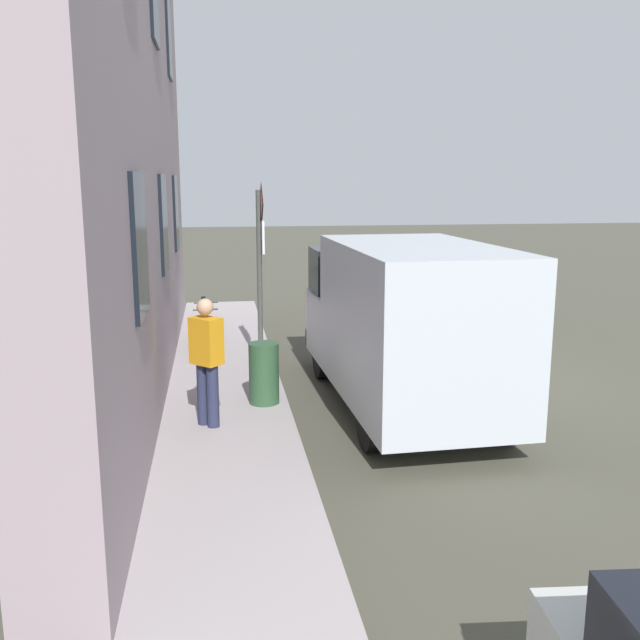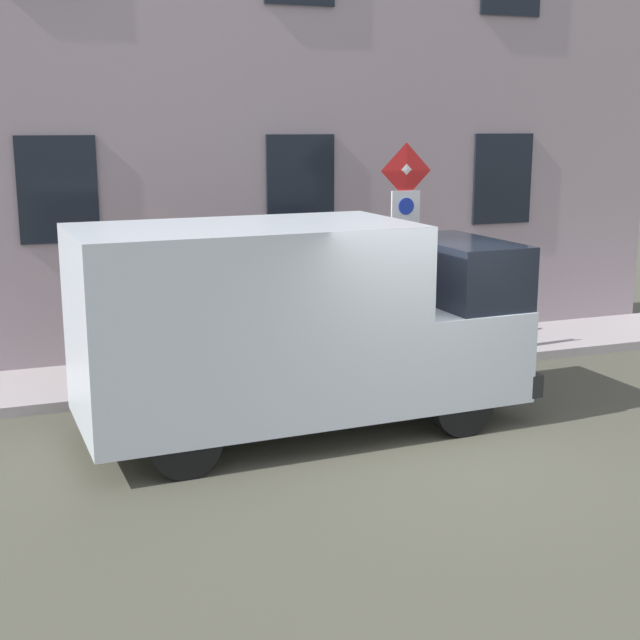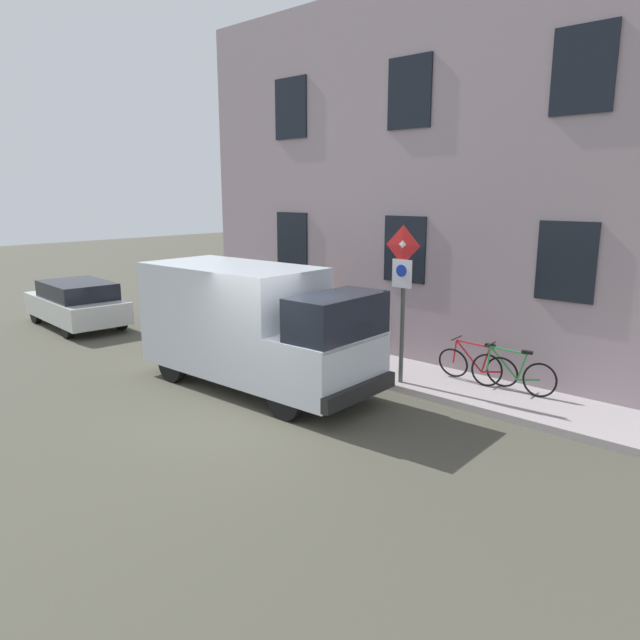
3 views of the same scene
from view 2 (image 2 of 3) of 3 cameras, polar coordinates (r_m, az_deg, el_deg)
name	(u,v)px [view 2 (image 2 of 3)]	position (r m, az deg, el deg)	size (l,w,h in m)	color
ground_plane	(439,450)	(10.15, 7.68, -8.31)	(80.00, 80.00, 0.00)	#49473A
sidewalk_slab	(321,362)	(13.40, 0.04, -2.72)	(1.80, 15.16, 0.14)	#A3999A
building_facade	(292,83)	(14.12, -1.82, 15.04)	(0.75, 13.16, 8.43)	gray
sign_post_stacked	(404,222)	(12.78, 5.48, 6.30)	(0.15, 0.56, 3.08)	#474C47
delivery_van	(295,322)	(10.29, -1.64, -0.16)	(2.18, 5.40, 2.50)	silver
bicycle_green	(480,314)	(14.87, 10.30, 0.36)	(0.46, 1.71, 0.89)	black
bicycle_red	(439,318)	(14.50, 7.72, 0.14)	(0.46, 1.72, 0.89)	black
pedestrian	(180,304)	(12.85, -9.03, 1.05)	(0.47, 0.47, 1.72)	#262B47
litter_bin	(253,344)	(12.39, -4.35, -1.54)	(0.44, 0.44, 0.90)	#2D5133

